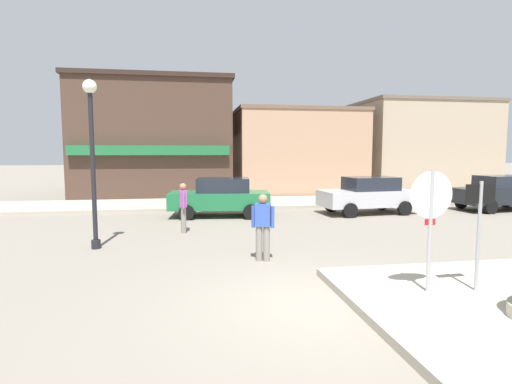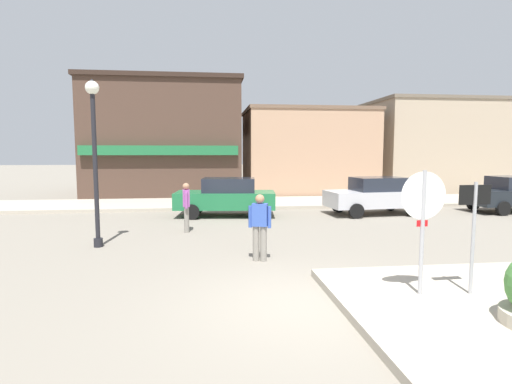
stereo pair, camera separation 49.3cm
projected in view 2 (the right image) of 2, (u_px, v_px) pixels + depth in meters
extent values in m
plane|color=gray|center=(304.00, 305.00, 6.82)|extent=(160.00, 160.00, 0.00)
cube|color=#A89E8C|center=(241.00, 203.00, 19.90)|extent=(80.00, 4.00, 0.15)
cylinder|color=#9E9EA3|center=(422.00, 237.00, 6.82)|extent=(0.07, 0.07, 2.30)
cylinder|color=red|center=(423.00, 195.00, 6.77)|extent=(0.76, 0.04, 0.76)
cylinder|color=white|center=(424.00, 196.00, 6.75)|extent=(0.82, 0.04, 0.82)
cube|color=red|center=(422.00, 223.00, 6.81)|extent=(0.20, 0.02, 0.11)
cylinder|color=#9E9EA3|center=(473.00, 243.00, 6.85)|extent=(0.06, 0.06, 2.10)
cube|color=black|center=(475.00, 195.00, 6.78)|extent=(0.60, 0.04, 0.34)
cube|color=white|center=(475.00, 195.00, 6.78)|extent=(0.54, 0.03, 0.29)
cube|color=black|center=(475.00, 195.00, 6.79)|extent=(0.34, 0.02, 0.08)
cylinder|color=black|center=(95.00, 171.00, 10.80)|extent=(0.12, 0.12, 4.20)
cylinder|color=black|center=(98.00, 243.00, 10.99)|extent=(0.24, 0.24, 0.24)
sphere|color=white|center=(92.00, 88.00, 10.58)|extent=(0.36, 0.36, 0.36)
cone|color=black|center=(92.00, 82.00, 10.56)|extent=(0.32, 0.32, 0.18)
cube|color=#1E6B3D|center=(225.00, 200.00, 16.24)|extent=(4.16, 2.12, 0.66)
cube|color=#1E232D|center=(229.00, 185.00, 16.18)|extent=(2.22, 1.61, 0.56)
cylinder|color=black|center=(192.00, 212.00, 15.42)|extent=(0.62, 0.24, 0.60)
cylinder|color=black|center=(198.00, 206.00, 17.11)|extent=(0.62, 0.24, 0.60)
cylinder|color=black|center=(256.00, 212.00, 15.45)|extent=(0.62, 0.24, 0.60)
cylinder|color=black|center=(255.00, 206.00, 17.14)|extent=(0.62, 0.24, 0.60)
cube|color=#B7B7BC|center=(375.00, 198.00, 16.71)|extent=(4.14, 2.07, 0.66)
cube|color=#1E232D|center=(378.00, 184.00, 16.68)|extent=(2.20, 1.58, 0.56)
cylinder|color=black|center=(356.00, 211.00, 15.66)|extent=(0.61, 0.24, 0.60)
cylinder|color=black|center=(338.00, 205.00, 17.31)|extent=(0.61, 0.24, 0.60)
cylinder|color=black|center=(413.00, 209.00, 16.18)|extent=(0.61, 0.24, 0.60)
cylinder|color=black|center=(390.00, 204.00, 17.84)|extent=(0.61, 0.24, 0.60)
cylinder|color=black|center=(503.00, 208.00, 16.38)|extent=(0.61, 0.22, 0.60)
cylinder|color=black|center=(473.00, 203.00, 18.04)|extent=(0.61, 0.22, 0.60)
cylinder|color=gray|center=(187.00, 220.00, 12.93)|extent=(0.16, 0.16, 0.85)
cylinder|color=gray|center=(187.00, 219.00, 13.11)|extent=(0.16, 0.16, 0.85)
cube|color=#994C99|center=(186.00, 198.00, 12.95)|extent=(0.24, 0.37, 0.54)
sphere|color=#9E7051|center=(186.00, 186.00, 12.91)|extent=(0.22, 0.22, 0.22)
cylinder|color=#994C99|center=(186.00, 200.00, 12.73)|extent=(0.10, 0.10, 0.52)
cylinder|color=#994C99|center=(186.00, 199.00, 13.18)|extent=(0.10, 0.10, 0.52)
cylinder|color=gray|center=(263.00, 244.00, 9.53)|extent=(0.16, 0.16, 0.85)
cylinder|color=gray|center=(256.00, 243.00, 9.56)|extent=(0.16, 0.16, 0.85)
cube|color=#3351A8|center=(260.00, 215.00, 9.47)|extent=(0.41, 0.31, 0.54)
sphere|color=#9E7051|center=(260.00, 199.00, 9.44)|extent=(0.22, 0.22, 0.22)
cylinder|color=#3351A8|center=(269.00, 217.00, 9.44)|extent=(0.11, 0.11, 0.52)
cylinder|color=#3351A8|center=(250.00, 217.00, 9.52)|extent=(0.11, 0.11, 0.52)
cube|color=#473328|center=(169.00, 142.00, 25.57)|extent=(8.64, 9.12, 6.53)
cube|color=#1E6638|center=(160.00, 150.00, 20.98)|extent=(8.21, 0.40, 0.50)
cube|color=#2E211A|center=(167.00, 88.00, 25.24)|extent=(8.90, 9.39, 0.24)
cube|color=tan|center=(307.00, 154.00, 25.00)|extent=(7.59, 5.40, 5.00)
cube|color=brown|center=(307.00, 112.00, 24.74)|extent=(7.74, 5.51, 0.20)
cube|color=tan|center=(429.00, 148.00, 27.36)|extent=(8.39, 6.88, 5.79)
cube|color=#685B4C|center=(431.00, 104.00, 27.07)|extent=(8.56, 7.02, 0.20)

